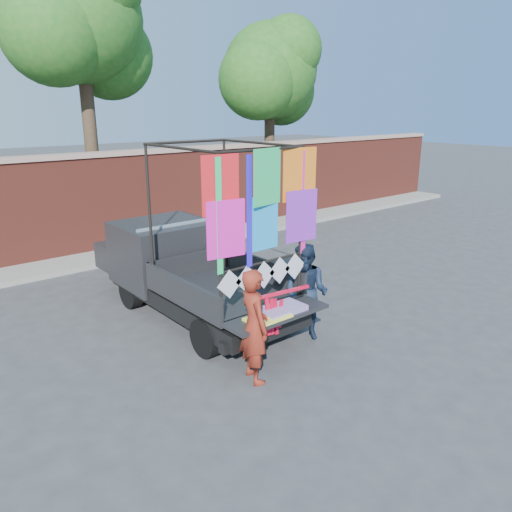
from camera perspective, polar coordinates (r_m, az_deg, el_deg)
ground at (r=7.96m, az=-0.34°, el=-11.15°), size 90.00×90.00×0.00m
brick_wall at (r=13.43m, az=-19.78°, el=5.49°), size 30.00×0.45×2.61m
curb at (r=13.08m, az=-18.16°, el=-0.36°), size 30.00×1.20×0.12m
tree_mid at (r=14.75m, az=-19.23°, el=23.60°), size 4.20×3.30×7.73m
tree_right at (r=18.12m, az=1.83°, el=20.01°), size 4.20×3.30×6.62m
pickup_truck at (r=9.55m, az=-8.88°, el=-1.30°), size 2.00×5.03×3.17m
woman at (r=6.93m, az=-0.20°, el=-8.00°), size 0.53×0.68×1.64m
man at (r=8.24m, az=5.73°, el=-4.10°), size 0.84×0.94×1.61m
streamer_bundle at (r=7.48m, az=2.49°, el=-5.78°), size 0.97×0.16×0.67m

